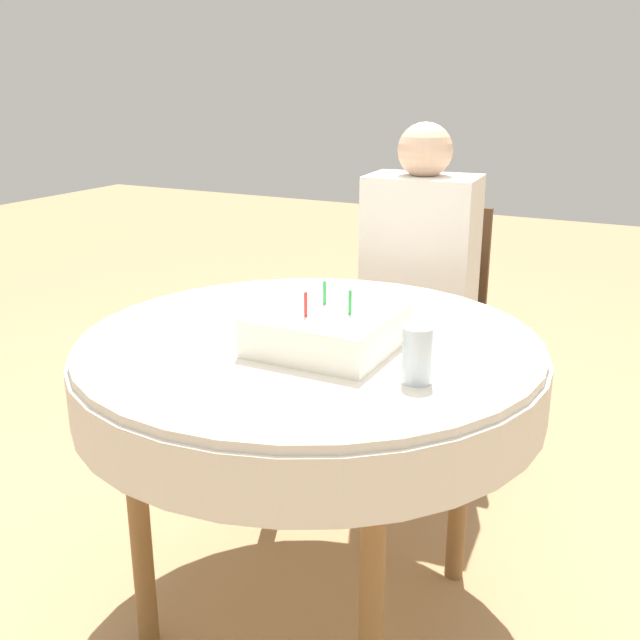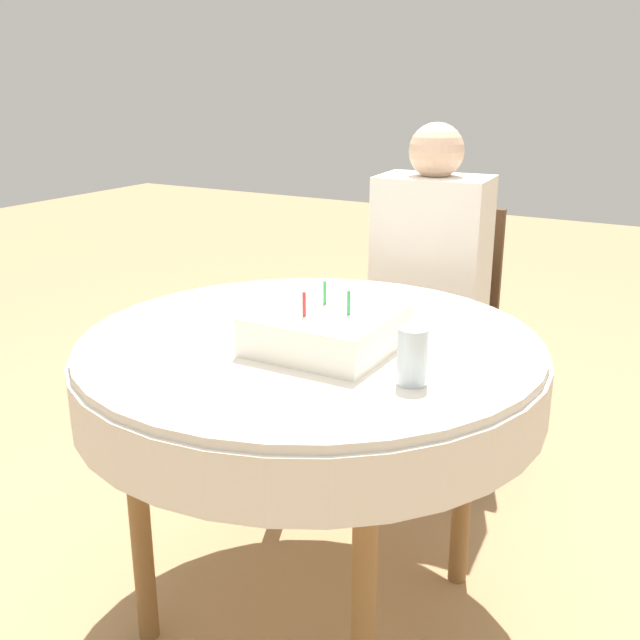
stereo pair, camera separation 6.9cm
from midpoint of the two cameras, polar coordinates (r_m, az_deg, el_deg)
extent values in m
plane|color=#A37F56|center=(2.10, 0.34, -20.91)|extent=(12.00, 12.00, 0.00)
cylinder|color=silver|center=(1.74, 0.38, -1.65)|extent=(1.07, 1.07, 0.02)
cylinder|color=silver|center=(1.76, 0.38, -4.01)|extent=(1.09, 1.09, 0.13)
cylinder|color=brown|center=(1.84, -12.58, -13.78)|extent=(0.05, 0.05, 0.73)
cylinder|color=brown|center=(1.57, 4.72, -19.75)|extent=(0.05, 0.05, 0.73)
cylinder|color=brown|center=(2.25, -2.51, -7.15)|extent=(0.05, 0.05, 0.73)
cylinder|color=brown|center=(2.03, 11.93, -10.52)|extent=(0.05, 0.05, 0.73)
cube|color=#4C331E|center=(2.56, 8.91, -2.48)|extent=(0.46, 0.46, 0.04)
cube|color=#4C331E|center=(2.67, 10.35, 3.78)|extent=(0.38, 0.06, 0.45)
cylinder|color=#4C331E|center=(2.54, 3.47, -7.98)|extent=(0.04, 0.04, 0.42)
cylinder|color=#4C331E|center=(2.45, 11.62, -9.42)|extent=(0.04, 0.04, 0.42)
cylinder|color=#4C331E|center=(2.86, 6.18, -5.01)|extent=(0.04, 0.04, 0.42)
cylinder|color=#4C331E|center=(2.77, 13.43, -6.15)|extent=(0.04, 0.04, 0.42)
cylinder|color=#DBB293|center=(2.52, 5.70, -7.82)|extent=(0.09, 0.09, 0.45)
cylinder|color=#DBB293|center=(2.48, 9.56, -8.50)|extent=(0.09, 0.09, 0.45)
cube|color=silver|center=(2.47, 9.25, 4.16)|extent=(0.37, 0.26, 0.57)
sphere|color=#DBB293|center=(2.41, 9.70, 12.60)|extent=(0.17, 0.17, 0.17)
cube|color=white|center=(1.65, 1.69, -0.77)|extent=(0.29, 0.29, 0.09)
cylinder|color=green|center=(1.61, 3.43, 1.31)|extent=(0.01, 0.01, 0.05)
cylinder|color=green|center=(1.68, 1.52, 2.07)|extent=(0.01, 0.01, 0.05)
cylinder|color=red|center=(1.59, 0.03, 1.20)|extent=(0.01, 0.01, 0.05)
cylinder|color=silver|center=(1.47, 8.41, -2.75)|extent=(0.06, 0.06, 0.12)
camera|label=1|loc=(0.03, -88.83, 0.38)|focal=42.00mm
camera|label=2|loc=(0.03, 91.17, -0.38)|focal=42.00mm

